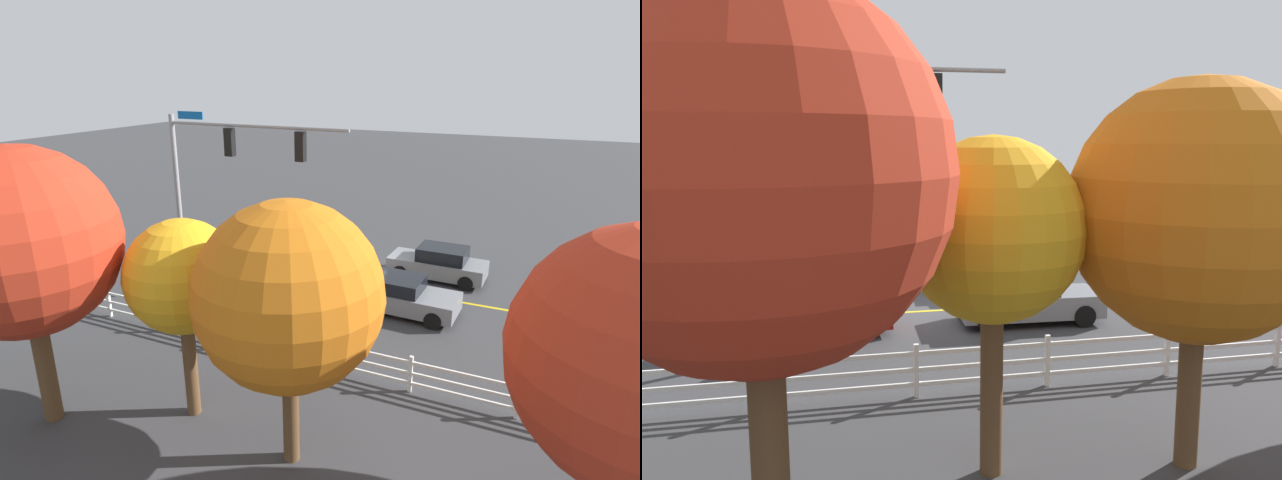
% 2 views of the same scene
% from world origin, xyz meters
% --- Properties ---
extents(ground_plane, '(120.00, 120.00, 0.00)m').
position_xyz_m(ground_plane, '(0.00, 0.00, 0.00)').
color(ground_plane, '#38383A').
extents(lane_center_stripe, '(28.00, 0.16, 0.01)m').
position_xyz_m(lane_center_stripe, '(-4.00, 0.00, 0.00)').
color(lane_center_stripe, gold).
rests_on(lane_center_stripe, ground_plane).
extents(signal_assembly, '(7.22, 0.38, 7.44)m').
position_xyz_m(signal_assembly, '(3.82, 3.98, 5.22)').
color(signal_assembly, gray).
rests_on(signal_assembly, ground_plane).
extents(car_0, '(4.79, 1.98, 1.55)m').
position_xyz_m(car_0, '(3.78, 1.77, 0.75)').
color(car_0, maroon).
rests_on(car_0, ground_plane).
extents(car_1, '(4.26, 1.96, 1.49)m').
position_xyz_m(car_1, '(-3.31, -2.13, 0.72)').
color(car_1, slate).
rests_on(car_1, ground_plane).
extents(car_3, '(4.26, 2.03, 1.40)m').
position_xyz_m(car_3, '(-2.75, 1.81, 0.67)').
color(car_3, slate).
rests_on(car_3, ground_plane).
extents(pedestrian, '(0.47, 0.41, 1.69)m').
position_xyz_m(pedestrian, '(3.53, 3.84, 0.93)').
color(pedestrian, '#191E3F').
rests_on(pedestrian, ground_plane).
extents(white_rail_fence, '(26.10, 0.10, 1.15)m').
position_xyz_m(white_rail_fence, '(-3.00, 6.78, 0.60)').
color(white_rail_fence, white).
rests_on(white_rail_fence, ground_plane).
extents(tree_0, '(4.17, 4.17, 6.33)m').
position_xyz_m(tree_0, '(-2.59, 10.58, 4.23)').
color(tree_0, brown).
rests_on(tree_0, ground_plane).
extents(tree_3, '(4.65, 4.65, 7.27)m').
position_xyz_m(tree_3, '(3.89, 11.86, 4.92)').
color(tree_3, brown).
rests_on(tree_3, ground_plane).
extents(tree_4, '(2.89, 2.89, 5.42)m').
position_xyz_m(tree_4, '(0.62, 10.13, 3.94)').
color(tree_4, brown).
rests_on(tree_4, ground_plane).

